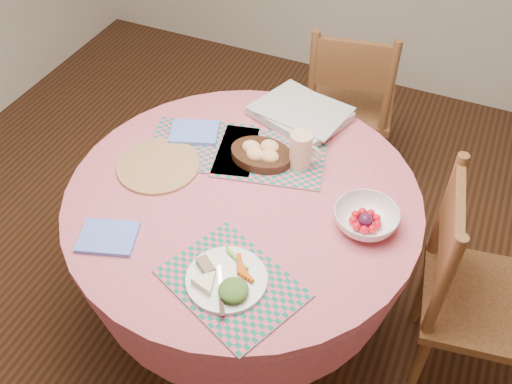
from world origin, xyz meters
TOP-DOWN VIEW (x-y plane):
  - ground at (0.00, 0.00)m, footprint 4.00×4.00m
  - dining_table at (0.00, 0.00)m, footprint 1.24×1.24m
  - chair_right at (0.82, 0.12)m, footprint 0.48×0.49m
  - chair_back at (0.10, 1.03)m, footprint 0.49×0.47m
  - placemat_front at (0.13, -0.36)m, footprint 0.49×0.43m
  - placemat_left at (-0.25, 0.17)m, footprint 0.47×0.40m
  - placemat_back at (0.02, 0.22)m, footprint 0.46×0.38m
  - wicker_trivet at (-0.34, 0.00)m, footprint 0.30×0.30m
  - napkin_near at (-0.31, -0.36)m, footprint 0.21×0.19m
  - napkin_far at (-0.31, 0.22)m, footprint 0.22×0.19m
  - dinner_plate at (0.12, -0.36)m, footprint 0.25×0.24m
  - bread_bowl at (-0.01, 0.19)m, footprint 0.23×0.23m
  - latte_mug at (0.13, 0.21)m, footprint 0.12×0.08m
  - fruit_bowl at (0.43, 0.03)m, footprint 0.25×0.25m
  - newspaper_stack at (0.03, 0.48)m, footprint 0.41×0.37m

SIDE VIEW (x-z plane):
  - ground at x=0.00m, z-range 0.00..0.00m
  - chair_back at x=0.10m, z-range 0.02..0.94m
  - chair_right at x=0.82m, z-range 0.02..0.96m
  - dining_table at x=0.00m, z-range 0.18..0.93m
  - placemat_front at x=0.13m, z-range 0.75..0.76m
  - placemat_left at x=-0.25m, z-range 0.75..0.76m
  - placemat_back at x=0.02m, z-range 0.75..0.76m
  - wicker_trivet at x=-0.34m, z-range 0.75..0.76m
  - napkin_near at x=-0.31m, z-range 0.75..0.76m
  - napkin_far at x=-0.31m, z-range 0.76..0.77m
  - dinner_plate at x=0.12m, z-range 0.75..0.80m
  - newspaper_stack at x=0.03m, z-range 0.76..0.80m
  - fruit_bowl at x=0.43m, z-range 0.75..0.82m
  - bread_bowl at x=-0.01m, z-range 0.75..0.82m
  - latte_mug at x=0.13m, z-range 0.76..0.90m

